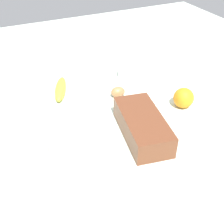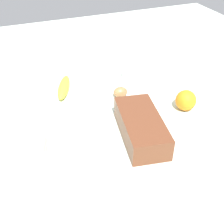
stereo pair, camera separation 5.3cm
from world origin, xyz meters
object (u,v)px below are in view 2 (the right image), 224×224
object	(u,v)px
flour_bowl	(34,119)
sugar_bowl	(137,71)
banana	(64,87)
loaf_pan	(141,126)
butter_block	(36,147)
egg_near_butter	(120,92)
orange_fruit	(186,100)

from	to	relation	value
flour_bowl	sugar_bowl	bearing A→B (deg)	111.60
sugar_bowl	banana	bearing A→B (deg)	-90.07
flour_bowl	sugar_bowl	xyz separation A→B (m)	(-0.20, 0.50, -0.00)
loaf_pan	butter_block	xyz separation A→B (m)	(-0.04, -0.35, -0.01)
banana	butter_block	world-z (taller)	butter_block
butter_block	egg_near_butter	bearing A→B (deg)	119.57
flour_bowl	egg_near_butter	world-z (taller)	flour_bowl
butter_block	egg_near_butter	size ratio (longest dim) A/B	1.51
orange_fruit	egg_near_butter	world-z (taller)	orange_fruit
loaf_pan	sugar_bowl	xyz separation A→B (m)	(-0.39, 0.17, -0.01)
banana	orange_fruit	size ratio (longest dim) A/B	2.35
egg_near_butter	orange_fruit	bearing A→B (deg)	49.37
banana	egg_near_butter	size ratio (longest dim) A/B	3.19
butter_block	loaf_pan	bearing A→B (deg)	83.68
loaf_pan	sugar_bowl	world-z (taller)	loaf_pan
flour_bowl	butter_block	size ratio (longest dim) A/B	1.54
banana	egg_near_butter	world-z (taller)	egg_near_butter
sugar_bowl	egg_near_butter	world-z (taller)	sugar_bowl
loaf_pan	banana	size ratio (longest dim) A/B	1.57
orange_fruit	flour_bowl	bearing A→B (deg)	-100.39
loaf_pan	flour_bowl	world-z (taller)	loaf_pan
sugar_bowl	flour_bowl	bearing A→B (deg)	-68.40
sugar_bowl	egg_near_butter	size ratio (longest dim) A/B	2.23
flour_bowl	butter_block	bearing A→B (deg)	-7.12
orange_fruit	loaf_pan	bearing A→B (deg)	-70.20
loaf_pan	butter_block	bearing A→B (deg)	-86.36
loaf_pan	egg_near_butter	world-z (taller)	loaf_pan
flour_bowl	butter_block	xyz separation A→B (m)	(0.15, -0.02, -0.00)
butter_block	egg_near_butter	xyz separation A→B (m)	(-0.22, 0.38, -0.01)
sugar_bowl	banana	xyz separation A→B (m)	(-0.00, -0.34, -0.01)
orange_fruit	butter_block	bearing A→B (deg)	-85.61
banana	egg_near_butter	xyz separation A→B (m)	(0.13, 0.21, 0.00)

